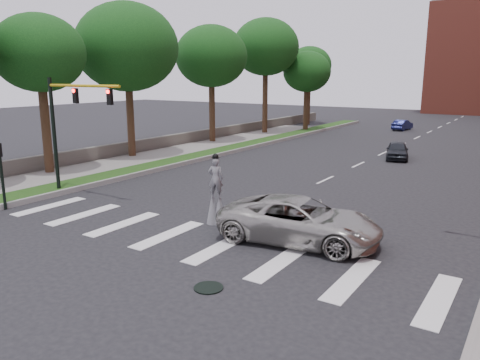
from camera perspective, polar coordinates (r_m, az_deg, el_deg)
ground_plane at (r=17.73m, az=-7.78°, el=-8.30°), size 160.00×160.00×0.00m
grass_median at (r=39.93m, az=-1.56°, el=3.73°), size 2.00×60.00×0.25m
median_curb at (r=39.35m, az=-0.30°, el=3.63°), size 0.20×60.00×0.28m
sidewalk_left at (r=34.49m, az=-15.23°, el=1.81°), size 4.00×60.00×0.18m
stone_wall at (r=44.73m, az=-5.92°, el=5.18°), size 0.50×56.00×1.10m
manhole at (r=14.55m, az=-3.86°, el=-12.96°), size 0.90×0.90×0.04m
traffic_signal at (r=25.94m, az=-20.30°, el=7.11°), size 5.30×0.23×6.20m
secondary_signal at (r=24.76m, az=-27.10°, el=1.11°), size 0.25×0.21×3.23m
stilt_performer at (r=20.08m, az=-2.96°, el=-1.98°), size 0.82×0.64×3.09m
suv_crossing at (r=18.13m, az=7.28°, el=-4.91°), size 6.55×3.66×1.73m
car_near at (r=38.04m, az=18.62°, el=3.47°), size 2.56×4.23×1.35m
car_mid at (r=58.66m, az=19.19°, el=6.37°), size 1.68×3.80×1.21m
tree_1 at (r=32.27m, az=-23.28°, el=13.94°), size 5.63×5.63×10.04m
tree_2 at (r=37.11m, az=-13.63°, el=15.43°), size 7.69×7.69×11.62m
tree_3 at (r=44.54m, az=-3.51°, el=14.79°), size 6.65×6.65×10.86m
tree_4 at (r=51.57m, az=3.15°, el=15.85°), size 7.06×7.06×12.25m
tree_5 at (r=62.32m, az=8.44°, el=13.61°), size 5.68×5.68×9.97m
tree_6 at (r=54.32m, az=8.17°, el=12.90°), size 5.35×5.35×9.00m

